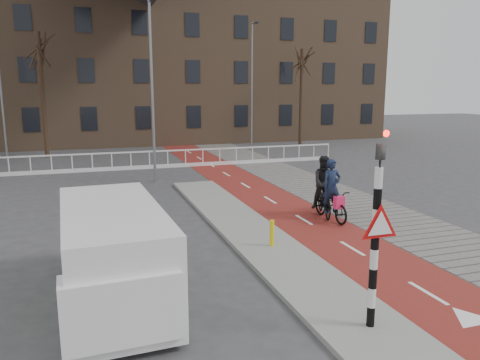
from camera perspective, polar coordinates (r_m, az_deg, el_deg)
name	(u,v)px	position (r m, az deg, el deg)	size (l,w,h in m)	color
ground	(342,284)	(10.95, 12.29, -12.30)	(120.00, 120.00, 0.00)	#38383A
bike_lane	(253,190)	(20.25, 1.59, -1.21)	(2.50, 60.00, 0.01)	maroon
sidewalk	(311,186)	(21.34, 8.67, -0.70)	(3.00, 60.00, 0.01)	slate
curb_island	(252,233)	(14.05, 1.47, -6.51)	(1.80, 16.00, 0.12)	gray
traffic_signal	(377,226)	(8.38, 16.31, -5.36)	(0.80, 0.80, 3.68)	black
bollard	(272,233)	(12.70, 3.91, -6.47)	(0.12, 0.12, 0.72)	yellow
cyclist_near	(331,200)	(15.77, 11.05, -2.38)	(0.75, 1.99, 2.04)	black
cyclist_far	(324,191)	(16.18, 10.26, -1.38)	(1.08, 2.02, 2.07)	black
van	(113,253)	(9.82, -15.20, -8.61)	(2.07, 4.74, 2.00)	white
railing	(92,166)	(25.91, -17.55, 1.65)	(28.00, 0.10, 0.99)	silver
townhouse_row	(109,45)	(40.82, -15.67, 15.56)	(46.00, 10.00, 15.90)	#7F6047
tree_mid	(43,96)	(32.24, -22.93, 9.44)	(0.29, 0.29, 7.77)	black
tree_right	(301,98)	(36.91, 7.47, 9.92)	(0.27, 0.27, 7.29)	black
streetlight_near	(152,94)	(22.04, -10.64, 10.29)	(0.12, 0.12, 8.17)	slate
streetlight_left	(1,95)	(30.28, -27.09, 9.26)	(0.12, 0.12, 7.98)	slate
streetlight_right	(252,87)	(33.81, 1.45, 11.23)	(0.12, 0.12, 8.85)	slate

